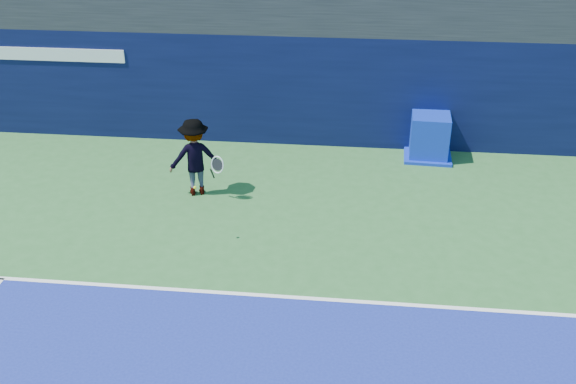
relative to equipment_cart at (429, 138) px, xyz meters
name	(u,v)px	position (x,y,z in m)	size (l,w,h in m)	color
baseline	(265,295)	(-3.44, -6.57, -0.53)	(24.00, 0.10, 0.01)	white
stadium_band	(306,2)	(-3.44, 1.93, 3.06)	(36.00, 3.00, 1.20)	#222227
back_wall_assembly	(302,87)	(-3.45, 0.93, 0.97)	(36.00, 1.03, 3.00)	black
equipment_cart	(429,138)	(0.00, 0.00, 0.00)	(1.29, 1.29, 1.17)	#0B23A4
tennis_player	(195,157)	(-5.60, -2.71, 0.39)	(1.44, 1.04, 1.85)	white
tennis_ball	(195,188)	(-5.06, -4.88, 0.73)	(0.06, 0.06, 0.06)	yellow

